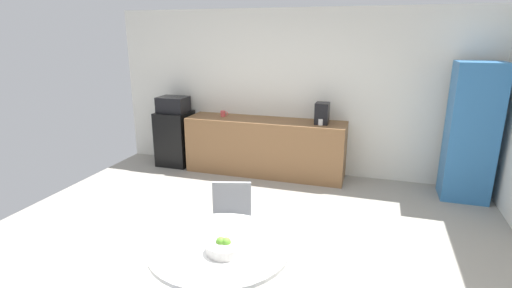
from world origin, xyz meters
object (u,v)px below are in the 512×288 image
object	(u,v)px
fruit_bowl	(225,247)
coffee_maker	(322,113)
round_table	(220,264)
chair_gray	(231,215)
mug_white	(223,114)
microwave	(173,104)
mug_green	(321,122)
locker_cabinet	(471,133)
mini_fridge	(175,138)

from	to	relation	value
fruit_bowl	coffee_maker	xyz separation A→B (m)	(0.16, 3.54, 0.27)
round_table	fruit_bowl	distance (m)	0.22
chair_gray	mug_white	world-z (taller)	mug_white
microwave	coffee_maker	distance (m)	2.52
mug_white	mug_green	xyz separation A→B (m)	(1.63, -0.13, 0.00)
locker_cabinet	round_table	xyz separation A→B (m)	(-2.24, -3.37, -0.34)
locker_cabinet	mug_green	distance (m)	2.01
round_table	mug_white	distance (m)	3.79
fruit_bowl	mug_white	distance (m)	3.87
microwave	fruit_bowl	bearing A→B (deg)	-56.28
mug_white	mug_green	size ratio (longest dim) A/B	1.00
locker_cabinet	coffee_maker	size ratio (longest dim) A/B	5.86
microwave	round_table	xyz separation A→B (m)	(2.29, -3.47, -0.46)
microwave	round_table	size ratio (longest dim) A/B	0.47
fruit_bowl	mug_white	xyz separation A→B (m)	(-1.47, 3.58, 0.16)
microwave	locker_cabinet	bearing A→B (deg)	-1.26
coffee_maker	microwave	bearing A→B (deg)	180.00
fruit_bowl	mug_white	world-z (taller)	mug_white
chair_gray	mug_green	size ratio (longest dim) A/B	6.43
fruit_bowl	coffee_maker	distance (m)	3.55
mug_white	mug_green	world-z (taller)	same
locker_cabinet	fruit_bowl	size ratio (longest dim) A/B	7.14
mini_fridge	fruit_bowl	bearing A→B (deg)	-56.28
locker_cabinet	chair_gray	distance (m)	3.54
locker_cabinet	round_table	world-z (taller)	locker_cabinet
fruit_bowl	mug_green	xyz separation A→B (m)	(0.16, 3.44, 0.16)
mini_fridge	coffee_maker	size ratio (longest dim) A/B	2.90
fruit_bowl	locker_cabinet	bearing A→B (deg)	57.73
mug_white	locker_cabinet	bearing A→B (deg)	-2.13
mug_green	coffee_maker	size ratio (longest dim) A/B	0.40
microwave	fruit_bowl	world-z (taller)	microwave
microwave	chair_gray	size ratio (longest dim) A/B	0.58
microwave	coffee_maker	xyz separation A→B (m)	(2.52, 0.00, 0.00)
locker_cabinet	mini_fridge	bearing A→B (deg)	178.74
microwave	locker_cabinet	world-z (taller)	locker_cabinet
mug_white	coffee_maker	bearing A→B (deg)	-1.24
round_table	mug_green	bearing A→B (deg)	86.09
mini_fridge	coffee_maker	bearing A→B (deg)	0.00
mini_fridge	round_table	size ratio (longest dim) A/B	0.91
round_table	mug_white	xyz separation A→B (m)	(-1.40, 3.51, 0.35)
coffee_maker	mini_fridge	bearing A→B (deg)	180.00
mug_white	mug_green	distance (m)	1.63
mug_white	coffee_maker	xyz separation A→B (m)	(1.62, -0.04, 0.11)
chair_gray	mug_green	world-z (taller)	mug_green
mini_fridge	locker_cabinet	bearing A→B (deg)	-1.26
locker_cabinet	coffee_maker	distance (m)	2.02
coffee_maker	round_table	bearing A→B (deg)	-93.77
round_table	chair_gray	world-z (taller)	chair_gray
locker_cabinet	mug_green	xyz separation A→B (m)	(-2.01, 0.00, 0.01)
fruit_bowl	microwave	bearing A→B (deg)	123.72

